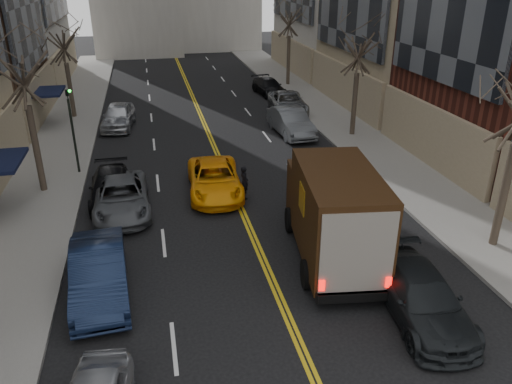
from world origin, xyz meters
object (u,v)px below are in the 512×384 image
taxi (215,179)px  pedestrian (244,182)px  observer_sedan (421,297)px  ups_truck (334,213)px

taxi → pedestrian: (1.25, -0.84, 0.07)m
pedestrian → observer_sedan: bearing=-173.3°
ups_truck → observer_sedan: size_ratio=1.33×
ups_truck → pedestrian: (-2.11, 5.76, -1.03)m
observer_sedan → pedestrian: bearing=116.2°
ups_truck → pedestrian: 6.22m
ups_truck → observer_sedan: bearing=-61.2°
ups_truck → observer_sedan: 4.21m
ups_truck → taxi: ups_truck is taller
observer_sedan → taxi: observer_sedan is taller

